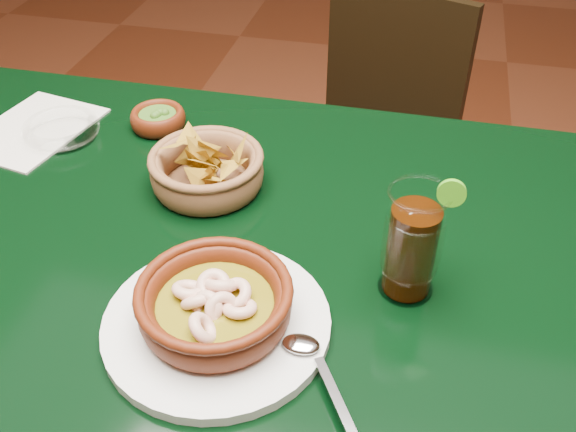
% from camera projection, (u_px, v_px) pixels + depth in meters
% --- Properties ---
extents(dining_table, '(1.20, 0.80, 0.75)m').
position_uv_depth(dining_table, '(204.00, 274.00, 1.01)').
color(dining_table, black).
rests_on(dining_table, ground).
extents(dining_chair, '(0.50, 0.50, 0.84)m').
position_uv_depth(dining_chair, '(368.00, 151.00, 1.62)').
color(dining_chair, black).
rests_on(dining_chair, ground).
extents(shrimp_plate, '(0.34, 0.28, 0.08)m').
position_uv_depth(shrimp_plate, '(216.00, 309.00, 0.77)').
color(shrimp_plate, silver).
rests_on(shrimp_plate, dining_table).
extents(chip_basket, '(0.21, 0.21, 0.12)m').
position_uv_depth(chip_basket, '(207.00, 170.00, 1.00)').
color(chip_basket, brown).
rests_on(chip_basket, dining_table).
extents(guacamole_ramekin, '(0.12, 0.12, 0.04)m').
position_uv_depth(guacamole_ramekin, '(158.00, 119.00, 1.15)').
color(guacamole_ramekin, '#461607').
rests_on(guacamole_ramekin, dining_table).
extents(cola_drink, '(0.16, 0.16, 0.18)m').
position_uv_depth(cola_drink, '(412.00, 244.00, 0.80)').
color(cola_drink, white).
rests_on(cola_drink, dining_table).
extents(glass_ashtray, '(0.14, 0.14, 0.03)m').
position_uv_depth(glass_ashtray, '(61.00, 129.00, 1.13)').
color(glass_ashtray, white).
rests_on(glass_ashtray, dining_table).
extents(paper_menu, '(0.21, 0.26, 0.00)m').
position_uv_depth(paper_menu, '(33.00, 129.00, 1.15)').
color(paper_menu, beige).
rests_on(paper_menu, dining_table).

